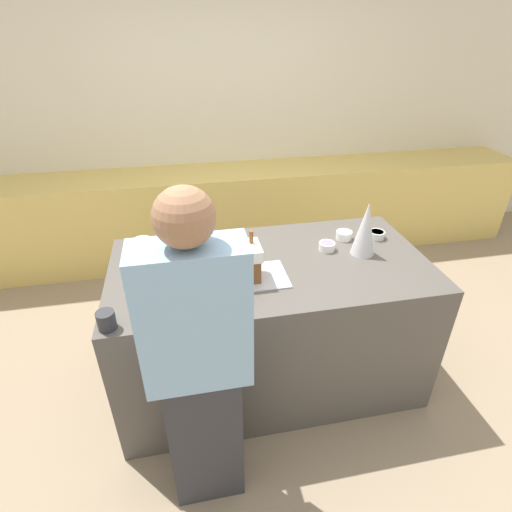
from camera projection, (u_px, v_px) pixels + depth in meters
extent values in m
plane|color=gray|center=(268.00, 372.00, 2.81)|extent=(12.00, 12.00, 0.00)
cube|color=beige|center=(223.00, 119.00, 3.92)|extent=(8.00, 0.05, 2.60)
cube|color=#DBBC60|center=(231.00, 213.00, 4.08)|extent=(6.00, 0.60, 0.89)
cube|color=#514C47|center=(269.00, 323.00, 2.58)|extent=(1.88, 0.97, 0.91)
cube|color=#B2B2BC|center=(245.00, 278.00, 2.21)|extent=(0.47, 0.28, 0.01)
cube|color=brown|center=(245.00, 267.00, 2.18)|extent=(0.15, 0.16, 0.13)
cube|color=white|center=(244.00, 251.00, 2.13)|extent=(0.17, 0.18, 0.07)
cylinder|color=brown|center=(251.00, 237.00, 2.12)|extent=(0.02, 0.02, 0.07)
cone|color=silver|center=(366.00, 229.00, 2.37)|extent=(0.14, 0.14, 0.34)
cylinder|color=white|center=(167.00, 244.00, 2.51)|extent=(0.14, 0.14, 0.05)
cylinder|color=#4770DB|center=(166.00, 242.00, 2.50)|extent=(0.11, 0.11, 0.01)
cylinder|color=white|center=(142.00, 242.00, 2.54)|extent=(0.11, 0.11, 0.04)
cylinder|color=green|center=(142.00, 240.00, 2.53)|extent=(0.09, 0.09, 0.01)
cylinder|color=silver|center=(377.00, 235.00, 2.61)|extent=(0.10, 0.10, 0.05)
cylinder|color=white|center=(377.00, 232.00, 2.60)|extent=(0.09, 0.09, 0.01)
cylinder|color=white|center=(344.00, 235.00, 2.60)|extent=(0.10, 0.10, 0.05)
cylinder|color=orange|center=(344.00, 232.00, 2.59)|extent=(0.08, 0.08, 0.01)
cylinder|color=white|center=(327.00, 246.00, 2.48)|extent=(0.10, 0.10, 0.05)
cylinder|color=pink|center=(327.00, 244.00, 2.47)|extent=(0.08, 0.08, 0.01)
cylinder|color=#2D2D33|center=(106.00, 320.00, 1.84)|extent=(0.09, 0.09, 0.09)
cube|color=#333338|center=(206.00, 434.00, 1.94)|extent=(0.34, 0.19, 0.81)
cube|color=#8CB7E0|center=(194.00, 317.00, 1.57)|extent=(0.44, 0.20, 0.64)
sphere|color=#996B4C|center=(184.00, 217.00, 1.35)|extent=(0.22, 0.22, 0.22)
cylinder|color=#996B4C|center=(188.00, 258.00, 1.68)|extent=(0.07, 0.44, 0.07)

